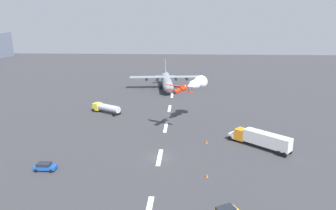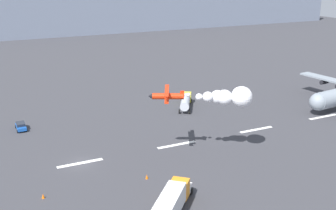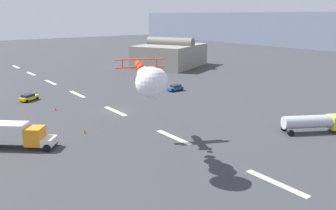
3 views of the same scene
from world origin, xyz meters
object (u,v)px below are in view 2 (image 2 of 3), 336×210
airport_staff_sedan (21,126)px  fuel_tanker_truck (186,101)px  traffic_cone_far (147,177)px  stunt_biplane_red (228,97)px  semi_truck_orange (170,205)px  traffic_cone_near (43,196)px

airport_staff_sedan → fuel_tanker_truck: bearing=-2.6°
airport_staff_sedan → traffic_cone_far: size_ratio=5.52×
stunt_biplane_red → semi_truck_orange: stunt_biplane_red is taller
semi_truck_orange → fuel_tanker_truck: bearing=59.6°
stunt_biplane_red → traffic_cone_near: stunt_biplane_red is taller
stunt_biplane_red → airport_staff_sedan: 44.30m
stunt_biplane_red → semi_truck_orange: bearing=-142.1°
fuel_tanker_truck → traffic_cone_far: (-22.75, -29.75, -1.38)m
semi_truck_orange → fuel_tanker_truck: semi_truck_orange is taller
fuel_tanker_truck → airport_staff_sedan: bearing=177.4°
airport_staff_sedan → stunt_biplane_red: bearing=-43.2°
semi_truck_orange → traffic_cone_near: semi_truck_orange is taller
semi_truck_orange → traffic_cone_far: bearing=82.0°
traffic_cone_far → fuel_tanker_truck: bearing=52.6°
semi_truck_orange → traffic_cone_near: 19.37m
traffic_cone_near → fuel_tanker_truck: bearing=36.6°
traffic_cone_far → airport_staff_sedan: bearing=115.7°
stunt_biplane_red → semi_truck_orange: 24.38m
airport_staff_sedan → traffic_cone_near: size_ratio=5.52×
traffic_cone_near → stunt_biplane_red: bearing=1.8°
airport_staff_sedan → traffic_cone_far: bearing=-64.3°
stunt_biplane_red → traffic_cone_far: 19.55m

